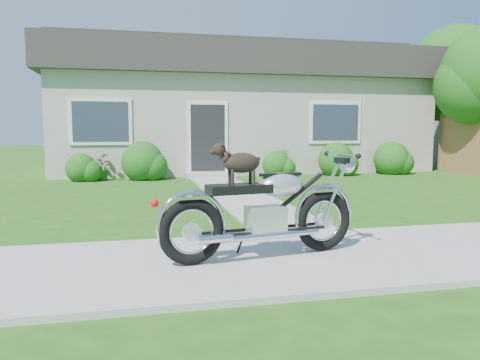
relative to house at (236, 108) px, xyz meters
name	(u,v)px	position (x,y,z in m)	size (l,w,h in m)	color
ground	(456,249)	(0.00, -11.99, -2.16)	(80.00, 80.00, 0.00)	#235114
sidewalk	(456,247)	(0.00, -11.99, -2.14)	(24.00, 2.20, 0.04)	#9E9B93
walkway	(237,194)	(-1.50, -6.99, -2.14)	(1.20, 8.00, 0.03)	#9E9B93
house	(236,108)	(0.00, 0.00, 0.00)	(12.60, 7.03, 4.50)	#ADA79C
tree_far	(460,77)	(7.45, -2.25, 1.04)	(3.25, 3.25, 4.98)	#3D2B1C
shrub_row	(266,162)	(0.16, -3.49, -1.71)	(10.16, 1.15, 1.15)	#1F5717
potted_plant_left	(100,167)	(-4.52, -3.44, -1.80)	(0.64, 0.55, 0.71)	#1F4D14
potted_plant_right	(281,163)	(0.63, -3.44, -1.76)	(0.45, 0.45, 0.80)	#2B5B19
motorcycle_with_dog	(264,208)	(-2.31, -11.99, -1.60)	(2.21, 0.69, 1.20)	black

